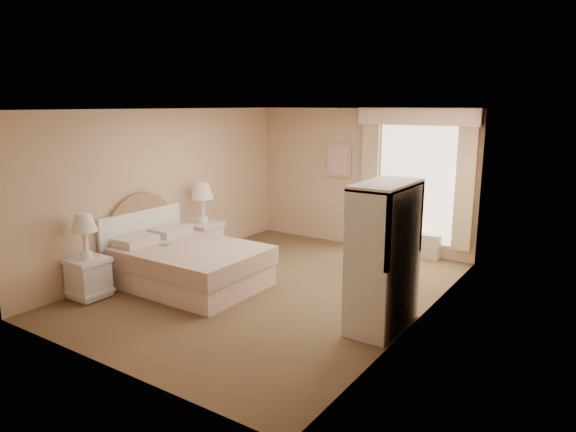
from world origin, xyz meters
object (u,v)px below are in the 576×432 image
Objects in this scene: nightstand_near at (88,267)px; round_table at (378,237)px; nightstand_far at (203,230)px; cafe_chair at (395,239)px; armoire at (384,268)px; bed at (186,263)px.

nightstand_near is 4.42m from round_table.
cafe_chair is (2.93, 1.22, 0.01)m from nightstand_far.
nightstand_far reaches higher than round_table.
armoire reaches higher than nightstand_near.
cafe_chair is at bearing 46.68° from bed.
nightstand_far is 3.77m from armoire.
nightstand_far is 2.92m from round_table.
cafe_chair reaches higher than round_table.
nightstand_near is at bearing -133.34° from cafe_chair.
bed is at bearing -57.71° from nightstand_far.
nightstand_far is (-0.71, 1.13, 0.15)m from bed.
armoire is (0.72, -2.11, 0.22)m from cafe_chair.
nightstand_near is at bearing -159.56° from armoire.
armoire is at bearing -74.35° from cafe_chair.
bed is at bearing -136.49° from cafe_chair.
nightstand_near is 4.55m from cafe_chair.
bed is at bearing 57.53° from nightstand_near.
armoire reaches higher than nightstand_far.
bed is 1.33m from nightstand_near.
bed is 3.09× the size of round_table.
round_table is at bearing 27.12° from nightstand_far.
bed is 1.78× the size of nightstand_near.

